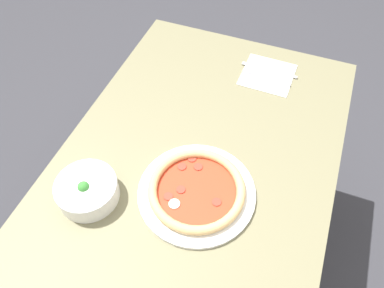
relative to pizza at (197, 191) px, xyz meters
name	(u,v)px	position (x,y,z in m)	size (l,w,h in m)	color
ground_plane	(190,265)	(0.05, 0.04, -0.76)	(8.00, 8.00, 0.00)	#333338
dining_table	(189,194)	(0.05, 0.04, -0.12)	(1.37, 0.82, 0.74)	#706B4C
pizza	(197,191)	(0.00, 0.00, 0.00)	(0.33, 0.33, 0.04)	white
bowl	(87,189)	(-0.11, 0.28, 0.02)	(0.17, 0.17, 0.08)	white
napkin	(268,75)	(0.56, -0.07, -0.02)	(0.18, 0.18, 0.00)	white
fork	(267,79)	(0.53, -0.07, -0.01)	(0.02, 0.18, 0.00)	silver
knife	(272,71)	(0.58, -0.08, -0.01)	(0.02, 0.21, 0.01)	silver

